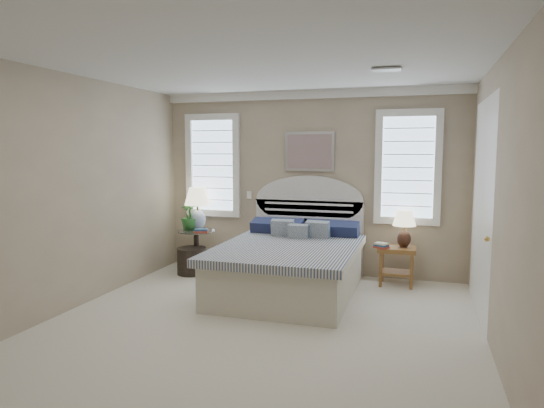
{
  "coord_description": "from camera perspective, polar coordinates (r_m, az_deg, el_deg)",
  "views": [
    {
      "loc": [
        1.59,
        -4.53,
        1.84
      ],
      "look_at": [
        -0.12,
        1.0,
        1.19
      ],
      "focal_mm": 32.0,
      "sensor_mm": 36.0,
      "label": 1
    }
  ],
  "objects": [
    {
      "name": "floor",
      "position": [
        5.14,
        -2.05,
        -14.63
      ],
      "size": [
        4.5,
        5.0,
        0.01
      ],
      "primitive_type": "cube",
      "color": "beige",
      "rests_on": "ground"
    },
    {
      "name": "ceiling",
      "position": [
        4.87,
        -2.19,
        16.52
      ],
      "size": [
        4.5,
        5.0,
        0.01
      ],
      "primitive_type": "cube",
      "color": "silver",
      "rests_on": "wall_back"
    },
    {
      "name": "wall_back",
      "position": [
        7.22,
        4.45,
        2.46
      ],
      "size": [
        4.5,
        0.02,
        2.7
      ],
      "primitive_type": "cube",
      "color": "tan",
      "rests_on": "floor"
    },
    {
      "name": "wall_left",
      "position": [
        5.95,
        -23.02,
        1.14
      ],
      "size": [
        0.02,
        5.0,
        2.7
      ],
      "primitive_type": "cube",
      "color": "tan",
      "rests_on": "floor"
    },
    {
      "name": "wall_right",
      "position": [
        4.6,
        25.37,
        -0.37
      ],
      "size": [
        0.02,
        5.0,
        2.7
      ],
      "primitive_type": "cube",
      "color": "tan",
      "rests_on": "floor"
    },
    {
      "name": "crown_molding",
      "position": [
        7.21,
        4.47,
        12.72
      ],
      "size": [
        4.5,
        0.08,
        0.12
      ],
      "primitive_type": "cube",
      "color": "white",
      "rests_on": "wall_back"
    },
    {
      "name": "hvac_vent",
      "position": [
        5.41,
        13.34,
        15.13
      ],
      "size": [
        0.3,
        0.2,
        0.02
      ],
      "primitive_type": "cube",
      "color": "#B2B2B2",
      "rests_on": "ceiling"
    },
    {
      "name": "switch_plate",
      "position": [
        7.49,
        -2.69,
        1.07
      ],
      "size": [
        0.08,
        0.01,
        0.12
      ],
      "primitive_type": "cube",
      "color": "white",
      "rests_on": "wall_back"
    },
    {
      "name": "window_left",
      "position": [
        7.68,
        -6.95,
        4.53
      ],
      "size": [
        0.9,
        0.06,
        1.6
      ],
      "primitive_type": "cube",
      "color": "silver",
      "rests_on": "wall_back"
    },
    {
      "name": "window_right",
      "position": [
        7.01,
        15.69,
        4.17
      ],
      "size": [
        0.9,
        0.06,
        1.6
      ],
      "primitive_type": "cube",
      "color": "silver",
      "rests_on": "wall_back"
    },
    {
      "name": "painting",
      "position": [
        7.17,
        4.41,
        6.19
      ],
      "size": [
        0.74,
        0.04,
        0.58
      ],
      "primitive_type": "cube",
      "color": "silver",
      "rests_on": "wall_back"
    },
    {
      "name": "closet_door",
      "position": [
        5.8,
        23.44,
        -0.5
      ],
      "size": [
        0.02,
        1.8,
        2.4
      ],
      "primitive_type": "cube",
      "color": "white",
      "rests_on": "floor"
    },
    {
      "name": "bed",
      "position": [
        6.36,
        2.29,
        -6.86
      ],
      "size": [
        1.72,
        2.28,
        1.47
      ],
      "color": "beige",
      "rests_on": "floor"
    },
    {
      "name": "side_table_left",
      "position": [
        7.47,
        -8.88,
        -4.93
      ],
      "size": [
        0.56,
        0.56,
        0.63
      ],
      "color": "black",
      "rests_on": "floor"
    },
    {
      "name": "nightstand_right",
      "position": [
        6.84,
        14.46,
        -6.12
      ],
      "size": [
        0.5,
        0.4,
        0.53
      ],
      "color": "brown",
      "rests_on": "floor"
    },
    {
      "name": "floor_pot",
      "position": [
        7.36,
        -9.42,
        -6.62
      ],
      "size": [
        0.56,
        0.56,
        0.39
      ],
      "primitive_type": "cylinder",
      "rotation": [
        0.0,
        0.0,
        -0.36
      ],
      "color": "black",
      "rests_on": "floor"
    },
    {
      "name": "lamp_left",
      "position": [
        7.5,
        -8.75,
        0.05
      ],
      "size": [
        0.42,
        0.42,
        0.65
      ],
      "rotation": [
        0.0,
        0.0,
        0.05
      ],
      "color": "white",
      "rests_on": "side_table_left"
    },
    {
      "name": "lamp_right",
      "position": [
        6.79,
        15.29,
        -2.34
      ],
      "size": [
        0.36,
        0.36,
        0.51
      ],
      "rotation": [
        0.0,
        0.0,
        -0.19
      ],
      "color": "black",
      "rests_on": "nightstand_right"
    },
    {
      "name": "potted_plant",
      "position": [
        7.47,
        -9.71,
        -1.34
      ],
      "size": [
        0.28,
        0.28,
        0.44
      ],
      "primitive_type": "imported",
      "rotation": [
        0.0,
        0.0,
        -0.17
      ],
      "color": "#2F7634",
      "rests_on": "side_table_left"
    },
    {
      "name": "books_left",
      "position": [
        7.23,
        -8.36,
        -3.13
      ],
      "size": [
        0.24,
        0.21,
        0.05
      ],
      "rotation": [
        0.0,
        0.0,
        0.37
      ],
      "color": "#A53429",
      "rests_on": "side_table_left"
    },
    {
      "name": "books_right",
      "position": [
        6.69,
        12.73,
        -4.79
      ],
      "size": [
        0.21,
        0.19,
        0.07
      ],
      "rotation": [
        0.0,
        0.0,
        -0.4
      ],
      "color": "#A53429",
      "rests_on": "nightstand_right"
    }
  ]
}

